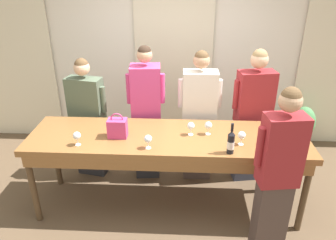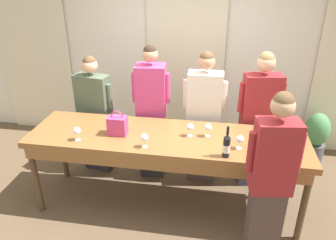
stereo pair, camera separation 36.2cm
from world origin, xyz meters
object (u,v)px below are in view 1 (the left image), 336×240
at_px(wine_glass_front_left, 191,126).
at_px(wine_glass_front_right, 148,139).
at_px(wine_glass_center_mid, 242,135).
at_px(guest_cream_sweater, 199,117).
at_px(host_pouring, 277,175).
at_px(wine_glass_center_right, 268,135).
at_px(guest_pink_top, 146,114).
at_px(wine_glass_front_mid, 77,136).
at_px(guest_olive_jacket, 88,118).
at_px(wine_glass_center_left, 208,126).
at_px(wine_bottle, 231,142).
at_px(tasting_bar, 168,143).
at_px(handbag, 117,128).
at_px(potted_plant, 302,128).
at_px(guest_striped_shirt, 252,117).

relative_size(wine_glass_front_left, wine_glass_front_right, 1.00).
bearing_deg(wine_glass_center_mid, wine_glass_front_left, 160.36).
bearing_deg(guest_cream_sweater, wine_glass_front_right, -121.34).
xyz_separation_m(wine_glass_front_right, host_pouring, (1.22, -0.38, -0.13)).
relative_size(wine_glass_center_right, guest_pink_top, 0.08).
relative_size(wine_glass_front_mid, guest_olive_jacket, 0.09).
relative_size(guest_cream_sweater, host_pouring, 0.98).
relative_size(wine_glass_front_left, wine_glass_center_right, 1.00).
xyz_separation_m(wine_glass_front_mid, wine_glass_center_left, (1.38, 0.31, 0.00)).
height_order(wine_glass_center_left, guest_cream_sweater, guest_cream_sweater).
height_order(wine_bottle, guest_pink_top, guest_pink_top).
distance_m(wine_bottle, wine_glass_center_mid, 0.22).
xyz_separation_m(tasting_bar, wine_bottle, (0.65, -0.31, 0.20)).
distance_m(wine_glass_front_right, wine_glass_center_mid, 0.97).
xyz_separation_m(handbag, guest_cream_sweater, (0.91, 0.68, -0.17)).
bearing_deg(guest_pink_top, handbag, -109.09).
xyz_separation_m(wine_glass_center_left, potted_plant, (1.54, 1.33, -0.68)).
xyz_separation_m(handbag, wine_glass_front_left, (0.80, 0.09, -0.00)).
distance_m(handbag, potted_plant, 2.99).
xyz_separation_m(tasting_bar, wine_glass_front_mid, (-0.93, -0.23, 0.19)).
bearing_deg(wine_glass_center_right, host_pouring, -91.97).
distance_m(wine_glass_center_left, wine_glass_center_right, 0.64).
height_order(wine_glass_front_left, guest_cream_sweater, guest_cream_sweater).
bearing_deg(wine_glass_front_left, wine_glass_front_mid, -166.37).
bearing_deg(wine_glass_front_right, host_pouring, -17.37).
bearing_deg(wine_glass_center_left, handbag, -173.71).
bearing_deg(wine_glass_front_right, wine_bottle, -3.38).
distance_m(wine_glass_front_mid, guest_pink_top, 1.09).
xyz_separation_m(wine_glass_front_left, wine_glass_center_mid, (0.52, -0.19, 0.00)).
xyz_separation_m(wine_glass_front_right, wine_glass_center_left, (0.63, 0.34, 0.00)).
bearing_deg(wine_glass_center_right, potted_plant, 58.48).
bearing_deg(potted_plant, host_pouring, -114.91).
distance_m(wine_glass_front_right, guest_cream_sweater, 1.08).
relative_size(guest_olive_jacket, guest_striped_shirt, 0.92).
height_order(wine_bottle, host_pouring, host_pouring).
xyz_separation_m(wine_glass_center_left, wine_glass_center_right, (0.61, -0.19, -0.00)).
bearing_deg(tasting_bar, host_pouring, -31.81).
distance_m(guest_cream_sweater, potted_plant, 1.87).
xyz_separation_m(wine_glass_center_right, guest_cream_sweater, (-0.69, 0.76, -0.17)).
relative_size(wine_glass_front_right, wine_glass_center_right, 1.00).
xyz_separation_m(handbag, guest_pink_top, (0.24, 0.68, -0.15)).
bearing_deg(potted_plant, wine_glass_center_left, -139.22).
bearing_deg(wine_glass_front_right, guest_olive_jacket, 134.67).
height_order(wine_glass_center_left, guest_striped_shirt, guest_striped_shirt).
bearing_deg(handbag, wine_bottle, -13.17).
xyz_separation_m(guest_cream_sweater, potted_plant, (1.62, 0.76, -0.51)).
height_order(wine_bottle, handbag, wine_bottle).
relative_size(wine_glass_center_mid, guest_cream_sweater, 0.09).
bearing_deg(wine_glass_center_right, wine_bottle, -154.73).
bearing_deg(wine_glass_front_right, tasting_bar, 54.74).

